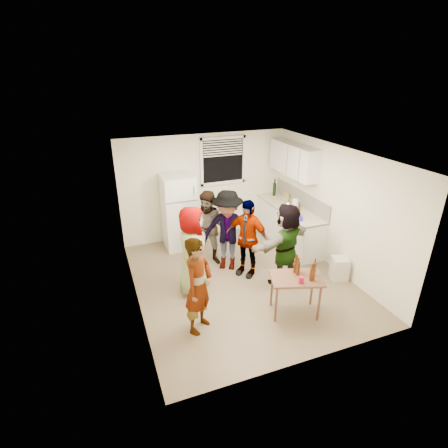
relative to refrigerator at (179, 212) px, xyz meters
name	(u,v)px	position (x,y,z in m)	size (l,w,h in m)	color
room	(241,280)	(0.75, -1.88, -0.85)	(4.00, 4.50, 2.50)	white
window	(223,161)	(1.20, 0.33, 1.00)	(1.12, 0.10, 1.06)	white
refrigerator	(179,212)	(0.00, 0.00, 0.00)	(0.70, 0.70, 1.70)	white
counter_lower	(288,225)	(2.45, -0.73, -0.42)	(0.60, 2.20, 0.86)	white
countertop	(290,208)	(2.45, -0.73, 0.03)	(0.64, 2.22, 0.04)	beige
backsplash	(301,198)	(2.74, -0.73, 0.23)	(0.03, 2.20, 0.36)	#B8B3A7
upper_cabinets	(294,160)	(2.58, -0.53, 1.10)	(0.34, 1.60, 0.70)	white
kettle	(288,207)	(2.40, -0.74, 0.05)	(0.24, 0.20, 0.20)	silver
paper_towel	(295,211)	(2.43, -0.97, 0.05)	(0.13, 0.13, 0.27)	white
wine_bottle	(274,195)	(2.50, 0.12, 0.05)	(0.08, 0.08, 0.32)	black
beer_bottle_counter	(298,216)	(2.35, -1.26, 0.05)	(0.06, 0.06, 0.23)	#47230C
blue_cup	(301,221)	(2.25, -1.52, 0.05)	(0.08, 0.08, 0.11)	#2F25C5
picture_frame	(287,196)	(2.67, -0.21, 0.13)	(0.02, 0.18, 0.15)	gold
trash_bin	(340,267)	(2.58, -2.51, -0.60)	(0.31, 0.31, 0.45)	beige
serving_table	(293,312)	(1.18, -3.12, -0.85)	(0.83, 0.56, 0.70)	brown
beer_bottle_table	(295,272)	(1.24, -2.97, -0.15)	(0.07, 0.07, 0.25)	#47230C
red_cup	(301,283)	(1.16, -3.28, -0.15)	(0.08, 0.08, 0.11)	#B40F30
guest_grey	(194,290)	(-0.22, -1.86, -0.85)	(0.82, 1.67, 0.53)	gray
guest_stripe	(200,327)	(-0.43, -2.91, -0.85)	(0.58, 1.59, 0.38)	#141933
guest_back_left	(210,262)	(0.40, -1.01, -0.85)	(0.78, 1.60, 0.61)	brown
guest_back_right	(227,267)	(0.67, -1.32, -0.85)	(1.09, 1.69, 0.63)	#38383D
guest_black	(246,273)	(0.94, -1.68, -0.85)	(0.93, 1.59, 0.39)	black
guest_orange	(283,280)	(1.51, -2.18, -0.85)	(1.49, 1.61, 0.48)	#D87759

